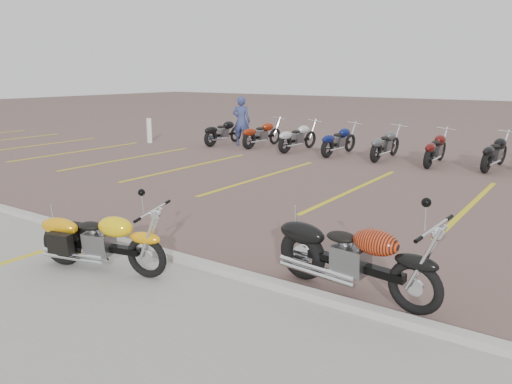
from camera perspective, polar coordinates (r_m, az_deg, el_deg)
ground at (r=9.09m, az=0.85°, el=-4.48°), size 100.00×100.00×0.00m
concrete_apron at (r=6.17m, az=-23.96°, el=-14.69°), size 60.00×5.00×0.01m
curb at (r=7.58m, az=-7.68°, el=-7.84°), size 60.00×0.18×0.12m
parking_stripes at (r=12.49m, az=11.12°, el=0.27°), size 38.00×5.50×0.01m
yellow_cruiser at (r=7.52m, az=-17.38°, el=-5.56°), size 2.06×0.63×0.86m
flame_cruiser at (r=6.54m, az=10.81°, el=-7.56°), size 2.34×0.48×0.96m
person_a at (r=19.71m, az=-1.68°, el=8.11°), size 0.82×0.67×1.93m
bollard at (r=21.01m, az=-12.11°, el=6.88°), size 0.20×0.20×1.00m
bg_bike_row at (r=16.27m, az=25.51°, el=4.20°), size 20.53×2.03×1.10m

